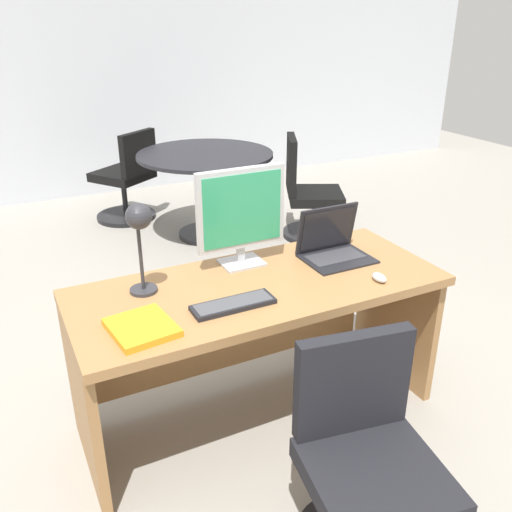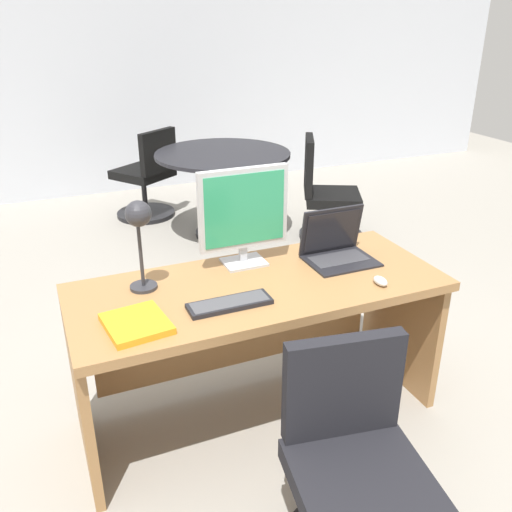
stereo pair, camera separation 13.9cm
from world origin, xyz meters
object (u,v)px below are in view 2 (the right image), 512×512
keyboard (230,304)px  book (136,324)px  mouse (380,281)px  office_chair (355,482)px  meeting_chair_near (148,181)px  desk (255,317)px  meeting_chair_far (325,200)px  meeting_table (223,173)px  laptop (335,243)px  desk_lamp (139,226)px  monitor (244,212)px

keyboard → book: bearing=-178.1°
mouse → keyboard: bearing=173.2°
office_chair → meeting_chair_near: meeting_chair_near is taller
desk → meeting_chair_far: size_ratio=1.90×
keyboard → meeting_table: same height
office_chair → meeting_chair_near: 3.90m
laptop → keyboard: (-0.65, -0.26, -0.06)m
desk → book: bearing=-161.1°
desk_lamp → meeting_table: (1.15, 2.20, -0.46)m
meeting_chair_far → desk: bearing=-127.7°
desk → mouse: bearing=-28.5°
office_chair → book: bearing=131.5°
desk_lamp → book: desk_lamp is taller
laptop → book: size_ratio=1.16×
laptop → office_chair: (-0.44, -0.94, -0.47)m
laptop → mouse: laptop is taller
meeting_chair_near → laptop: bearing=-84.2°
laptop → meeting_chair_far: size_ratio=0.37×
desk_lamp → meeting_table: size_ratio=0.36×
mouse → office_chair: (-0.48, -0.61, -0.42)m
mouse → book: (-1.07, 0.07, -0.00)m
laptop → monitor: bearing=166.0°
mouse → meeting_table: (0.17, 2.55, -0.18)m
laptop → office_chair: size_ratio=0.40×
meeting_table → keyboard: bearing=-109.2°
book → desk_lamp: bearing=71.3°
meeting_chair_near → meeting_chair_far: (1.30, -1.13, -0.01)m
meeting_chair_far → desk_lamp: bearing=-137.2°
book → meeting_chair_far: meeting_chair_far is taller
monitor → desk_lamp: size_ratio=1.14×
desk → keyboard: bearing=-136.1°
desk_lamp → meeting_chair_far: bearing=42.8°
keyboard → laptop: bearing=21.6°
monitor → laptop: 0.49m
meeting_chair_far → meeting_chair_near: bearing=139.1°
desk_lamp → meeting_chair_near: desk_lamp is taller
desk → meeting_chair_near: meeting_chair_near is taller
monitor → desk: bearing=-95.5°
monitor → desk_lamp: (-0.50, -0.09, 0.04)m
office_chair → meeting_table: bearing=78.3°
monitor → keyboard: 0.49m
desk_lamp → book: 0.42m
office_chair → meeting_chair_near: size_ratio=0.96×
monitor → meeting_chair_near: size_ratio=0.55×
mouse → office_chair: size_ratio=0.10×
book → office_chair: (0.60, -0.67, -0.41)m
desk_lamp → meeting_table: bearing=62.3°
meeting_chair_near → mouse: bearing=-84.2°
desk → meeting_chair_far: bearing=52.3°
laptop → meeting_chair_far: laptop is taller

